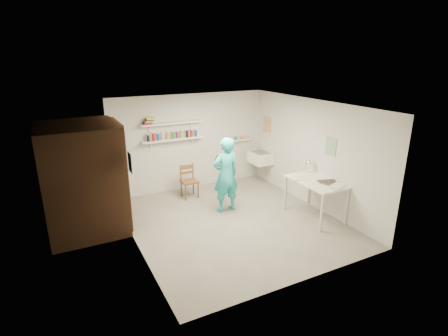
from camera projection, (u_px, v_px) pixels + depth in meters
name	position (u px, v px, depth m)	size (l,w,h in m)	color
floor	(233.00, 222.00, 7.26)	(4.00, 4.50, 0.02)	slate
ceiling	(234.00, 105.00, 6.51)	(4.00, 4.50, 0.02)	silver
wall_back	(190.00, 142.00, 8.79)	(4.00, 0.02, 2.40)	silver
wall_front	(309.00, 210.00, 4.97)	(4.00, 0.02, 2.40)	silver
wall_left	(131.00, 183.00, 6.01)	(0.02, 4.50, 2.40)	silver
wall_right	(313.00, 154.00, 7.76)	(0.02, 4.50, 2.40)	silver
doorway_recess	(121.00, 176.00, 6.97)	(0.02, 0.90, 2.00)	black
corridor_box	(83.00, 179.00, 6.65)	(1.40, 1.50, 2.10)	brown
door_lintel	(117.00, 123.00, 6.65)	(0.06, 1.05, 0.10)	brown
door_jamb_near	(127.00, 183.00, 6.56)	(0.06, 0.10, 2.00)	brown
door_jamb_far	(117.00, 168.00, 7.40)	(0.06, 0.10, 2.00)	brown
shelf_lower	(173.00, 139.00, 8.42)	(1.50, 0.22, 0.03)	white
shelf_upper	(172.00, 123.00, 8.30)	(1.50, 0.22, 0.03)	white
ledge_shelf	(239.00, 140.00, 9.33)	(0.70, 0.14, 0.03)	white
poster_left	(130.00, 162.00, 5.95)	(0.01, 0.28, 0.36)	#334C7F
poster_right_a	(267.00, 124.00, 9.16)	(0.01, 0.34, 0.42)	#995933
poster_right_b	(331.00, 146.00, 7.19)	(0.01, 0.30, 0.38)	#3F724C
belfast_sink	(260.00, 158.00, 9.24)	(0.48, 0.60, 0.30)	white
man	(226.00, 175.00, 7.51)	(0.61, 0.40, 1.66)	#25B4BA
wall_clock	(221.00, 160.00, 7.62)	(0.30, 0.30, 0.04)	#CAB68A
wooden_chair	(189.00, 182.00, 8.36)	(0.38, 0.36, 0.81)	brown
work_table	(315.00, 199.00, 7.34)	(0.74, 1.23, 0.82)	white
desk_lamp	(309.00, 163.00, 7.65)	(0.15, 0.15, 0.15)	white
spray_cans	(173.00, 135.00, 8.39)	(1.34, 0.06, 0.17)	black
book_stack	(149.00, 121.00, 8.03)	(0.26, 0.14, 0.14)	red
ledge_pots	(239.00, 138.00, 9.31)	(0.48, 0.07, 0.09)	silver
papers	(316.00, 180.00, 7.21)	(0.30, 0.22, 0.02)	silver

